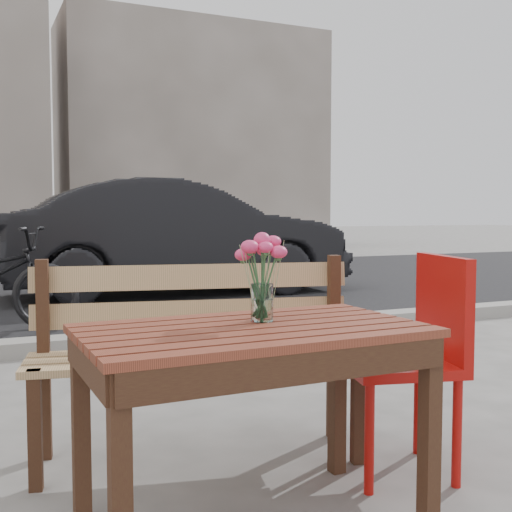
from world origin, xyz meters
The scene contains 7 objects.
street centered at (0.00, 5.06, 0.03)m, with size 30.00×8.12×0.12m.
backdrop_buildings centered at (0.17, 14.40, 3.60)m, with size 15.50×4.00×8.00m.
main_table centered at (0.18, -0.02, 0.57)m, with size 1.11×0.67×0.68m.
main_bench centered at (0.23, 0.69, 0.53)m, with size 1.46×0.70×0.87m.
red_chair centered at (0.97, 0.15, 0.51)m, with size 0.52×0.52×0.88m.
main_vase centered at (0.25, 0.06, 0.87)m, with size 0.16×0.16×0.30m.
parked_car centered at (1.75, 6.04, 0.72)m, with size 1.53×4.40×1.45m, color black.
Camera 1 is at (-0.66, -1.90, 1.05)m, focal length 45.00 mm.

